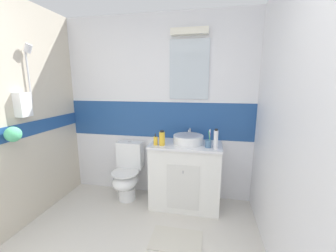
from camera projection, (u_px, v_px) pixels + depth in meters
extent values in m
cube|color=white|center=(159.00, 164.00, 3.11)|extent=(3.20, 0.10, 0.85)
cube|color=#234C8C|center=(158.00, 119.00, 2.97)|extent=(3.20, 0.10, 0.50)
cube|color=white|center=(158.00, 59.00, 2.81)|extent=(3.20, 0.10, 1.15)
cube|color=silver|center=(189.00, 70.00, 2.70)|extent=(0.51, 0.02, 0.75)
cube|color=white|center=(190.00, 31.00, 2.57)|extent=(0.47, 0.10, 0.08)
cube|color=white|center=(23.00, 105.00, 2.23)|extent=(0.10, 0.14, 0.26)
cylinder|color=silver|center=(29.00, 77.00, 2.31)|extent=(0.02, 0.02, 0.59)
cylinder|color=silver|center=(28.00, 48.00, 2.24)|extent=(0.10, 0.07, 0.11)
sphere|color=#59CC8C|center=(13.00, 134.00, 2.08)|extent=(0.15, 0.15, 0.15)
cube|color=white|center=(300.00, 133.00, 1.48)|extent=(0.10, 3.48, 2.50)
cube|color=white|center=(185.00, 176.00, 2.74)|extent=(0.88, 0.49, 0.82)
cube|color=white|center=(186.00, 145.00, 2.65)|extent=(0.90, 0.51, 0.03)
cube|color=silver|center=(183.00, 188.00, 2.51)|extent=(0.40, 0.01, 0.57)
cylinder|color=silver|center=(183.00, 172.00, 2.46)|extent=(0.02, 0.02, 0.03)
cylinder|color=white|center=(188.00, 139.00, 2.65)|extent=(0.38, 0.38, 0.11)
cylinder|color=#AFB1BA|center=(188.00, 136.00, 2.64)|extent=(0.31, 0.31, 0.01)
cylinder|color=silver|center=(190.00, 134.00, 2.86)|extent=(0.03, 0.03, 0.15)
cylinder|color=silver|center=(189.00, 130.00, 2.74)|extent=(0.02, 0.17, 0.02)
cylinder|color=white|center=(127.00, 193.00, 2.93)|extent=(0.24, 0.24, 0.18)
ellipsoid|color=white|center=(125.00, 181.00, 2.85)|extent=(0.34, 0.42, 0.22)
cylinder|color=white|center=(125.00, 173.00, 2.83)|extent=(0.37, 0.37, 0.02)
cube|color=white|center=(130.00, 155.00, 3.00)|extent=(0.36, 0.17, 0.39)
cylinder|color=silver|center=(130.00, 142.00, 2.96)|extent=(0.04, 0.04, 0.02)
cylinder|color=#4C7299|center=(208.00, 144.00, 2.49)|extent=(0.08, 0.08, 0.09)
cylinder|color=#D872BF|center=(210.00, 138.00, 2.47)|extent=(0.01, 0.03, 0.18)
cube|color=white|center=(210.00, 131.00, 2.45)|extent=(0.01, 0.02, 0.03)
cylinder|color=#3FB259|center=(210.00, 138.00, 2.47)|extent=(0.04, 0.04, 0.17)
cube|color=white|center=(210.00, 131.00, 2.45)|extent=(0.02, 0.02, 0.03)
cylinder|color=yellow|center=(156.00, 141.00, 2.59)|extent=(0.05, 0.05, 0.10)
cylinder|color=#262626|center=(155.00, 135.00, 2.58)|extent=(0.01, 0.01, 0.04)
cylinder|color=#262626|center=(155.00, 134.00, 2.56)|extent=(0.01, 0.02, 0.01)
cylinder|color=yellow|center=(162.00, 139.00, 2.57)|extent=(0.07, 0.07, 0.17)
cylinder|color=black|center=(162.00, 131.00, 2.55)|extent=(0.05, 0.05, 0.02)
cylinder|color=white|center=(216.00, 140.00, 2.43)|extent=(0.05, 0.05, 0.22)
cylinder|color=black|center=(216.00, 130.00, 2.41)|extent=(0.04, 0.04, 0.02)
cube|color=beige|center=(176.00, 240.00, 2.17)|extent=(0.53, 0.36, 0.01)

